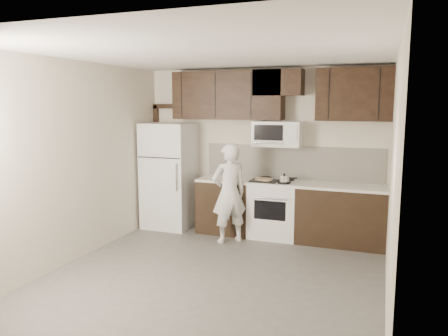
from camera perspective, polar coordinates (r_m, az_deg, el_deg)
The scene contains 14 objects.
floor at distance 5.53m, azimuth -1.54°, elevation -14.21°, with size 4.50×4.50×0.00m, color #54514E.
back_wall at distance 7.28m, azimuth 5.01°, elevation 2.26°, with size 4.00×4.00×0.00m, color beige.
ceiling at distance 5.14m, azimuth -1.66°, elevation 14.81°, with size 4.50×4.50×0.00m, color white.
counter_run at distance 7.01m, azimuth 9.02°, elevation -5.50°, with size 2.95×0.64×0.91m.
stove at distance 7.07m, azimuth 6.60°, elevation -5.29°, with size 0.76×0.66×0.94m.
backsplash at distance 7.18m, azimuth 8.82°, elevation 0.73°, with size 2.90×0.02×0.54m, color silver.
upper_cabinets at distance 7.02m, azimuth 6.39°, elevation 9.63°, with size 3.48×0.35×0.78m.
microwave at distance 7.00m, azimuth 7.00°, elevation 4.44°, with size 0.76×0.42×0.40m.
refrigerator at distance 7.57m, azimuth -7.15°, elevation -0.98°, with size 0.80×0.76×1.80m.
door_trim at distance 7.98m, azimuth -8.50°, elevation 2.00°, with size 0.50×0.08×2.12m.
saucepan at distance 6.78m, azimuth 7.87°, elevation -1.46°, with size 0.27×0.17×0.16m.
baking_tray at distance 6.91m, azimuth 5.22°, elevation -1.66°, with size 0.41×0.31×0.02m, color black.
pizza at distance 6.91m, azimuth 5.22°, elevation -1.50°, with size 0.28×0.28×0.02m, color #CEB28A.
person at distance 6.69m, azimuth 0.67°, elevation -3.31°, with size 0.56×0.37×1.54m, color white.
Camera 1 is at (1.90, -4.74, 2.13)m, focal length 35.00 mm.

